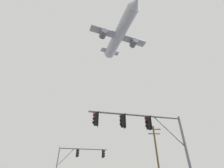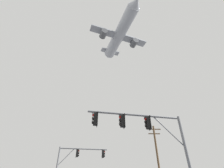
{
  "view_description": "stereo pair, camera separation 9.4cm",
  "coord_description": "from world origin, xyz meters",
  "views": [
    {
      "loc": [
        -0.46,
        -3.9,
        1.7
      ],
      "look_at": [
        0.76,
        17.88,
        15.9
      ],
      "focal_mm": 25.92,
      "sensor_mm": 36.0,
      "label": 1
    },
    {
      "loc": [
        -0.37,
        -3.91,
        1.7
      ],
      "look_at": [
        0.76,
        17.88,
        15.9
      ],
      "focal_mm": 25.92,
      "sensor_mm": 36.0,
      "label": 2
    }
  ],
  "objects": [
    {
      "name": "utility_pole",
      "position": [
        7.46,
        20.84,
        5.34
      ],
      "size": [
        2.2,
        0.28,
        10.06
      ],
      "color": "brown",
      "rests_on": "ground"
    },
    {
      "name": "airplane",
      "position": [
        4.2,
        32.82,
        46.12
      ],
      "size": [
        19.95,
        25.83,
        7.15
      ],
      "color": "#B7BCC6"
    },
    {
      "name": "signal_pole_far",
      "position": [
        -3.73,
        18.1,
        4.65
      ],
      "size": [
        6.03,
        0.93,
        6.17
      ],
      "color": "slate",
      "rests_on": "ground"
    },
    {
      "name": "signal_pole_near",
      "position": [
        2.73,
        7.5,
        5.06
      ],
      "size": [
        7.12,
        1.27,
        6.49
      ],
      "color": "slate",
      "rests_on": "ground"
    }
  ]
}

